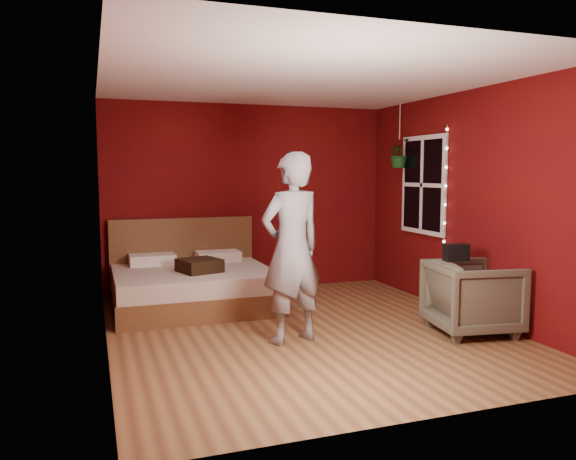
{
  "coord_description": "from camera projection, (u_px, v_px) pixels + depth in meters",
  "views": [
    {
      "loc": [
        -2.1,
        -5.38,
        1.68
      ],
      "look_at": [
        -0.06,
        0.4,
        1.03
      ],
      "focal_mm": 35.0,
      "sensor_mm": 36.0,
      "label": 1
    }
  ],
  "objects": [
    {
      "name": "floor",
      "position": [
        306.0,
        331.0,
        5.92
      ],
      "size": [
        4.5,
        4.5,
        0.0
      ],
      "primitive_type": "plane",
      "color": "olive",
      "rests_on": "ground"
    },
    {
      "name": "room_walls",
      "position": [
        307.0,
        171.0,
        5.74
      ],
      "size": [
        4.04,
        4.54,
        2.62
      ],
      "color": "#5C0D09",
      "rests_on": "ground"
    },
    {
      "name": "window",
      "position": [
        423.0,
        185.0,
        7.25
      ],
      "size": [
        0.05,
        0.97,
        1.27
      ],
      "color": "white",
      "rests_on": "room_walls"
    },
    {
      "name": "fairy_lights",
      "position": [
        446.0,
        186.0,
        6.75
      ],
      "size": [
        0.04,
        0.04,
        1.45
      ],
      "color": "silver",
      "rests_on": "room_walls"
    },
    {
      "name": "bed",
      "position": [
        192.0,
        285.0,
        6.96
      ],
      "size": [
        1.91,
        1.62,
        1.05
      ],
      "color": "brown",
      "rests_on": "ground"
    },
    {
      "name": "person",
      "position": [
        292.0,
        248.0,
        5.45
      ],
      "size": [
        0.77,
        0.61,
        1.86
      ],
      "primitive_type": "imported",
      "rotation": [
        0.0,
        0.0,
        3.41
      ],
      "color": "slate",
      "rests_on": "ground"
    },
    {
      "name": "armchair",
      "position": [
        473.0,
        297.0,
        5.81
      ],
      "size": [
        0.95,
        0.93,
        0.76
      ],
      "primitive_type": "imported",
      "rotation": [
        0.0,
        0.0,
        1.41
      ],
      "color": "#5D5A49",
      "rests_on": "ground"
    },
    {
      "name": "handbag",
      "position": [
        456.0,
        252.0,
        5.79
      ],
      "size": [
        0.27,
        0.16,
        0.18
      ],
      "primitive_type": "cube",
      "rotation": [
        0.0,
        0.0,
        -0.16
      ],
      "color": "black",
      "rests_on": "armchair"
    },
    {
      "name": "throw_pillow",
      "position": [
        199.0,
        265.0,
        6.7
      ],
      "size": [
        0.55,
        0.55,
        0.16
      ],
      "primitive_type": "cube",
      "rotation": [
        0.0,
        0.0,
        0.31
      ],
      "color": "black",
      "rests_on": "bed"
    },
    {
      "name": "hanging_plant",
      "position": [
        399.0,
        154.0,
        7.62
      ],
      "size": [
        0.42,
        0.39,
        0.88
      ],
      "color": "silver",
      "rests_on": "room_walls"
    }
  ]
}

